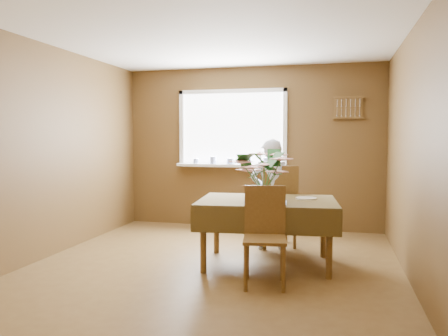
% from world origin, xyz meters
% --- Properties ---
extents(floor, '(4.50, 4.50, 0.00)m').
position_xyz_m(floor, '(0.00, 0.00, 0.00)').
color(floor, brown).
rests_on(floor, ground).
extents(ceiling, '(4.50, 4.50, 0.00)m').
position_xyz_m(ceiling, '(0.00, 0.00, 2.50)').
color(ceiling, white).
rests_on(ceiling, wall_back).
extents(wall_back, '(4.00, 0.00, 4.00)m').
position_xyz_m(wall_back, '(0.00, 2.25, 1.25)').
color(wall_back, brown).
rests_on(wall_back, floor).
extents(wall_front, '(4.00, 0.00, 4.00)m').
position_xyz_m(wall_front, '(0.00, -2.25, 1.25)').
color(wall_front, brown).
rests_on(wall_front, floor).
extents(wall_left, '(0.00, 4.50, 4.50)m').
position_xyz_m(wall_left, '(-2.00, 0.00, 1.25)').
color(wall_left, brown).
rests_on(wall_left, floor).
extents(wall_right, '(0.00, 4.50, 4.50)m').
position_xyz_m(wall_right, '(2.00, 0.00, 1.25)').
color(wall_right, brown).
rests_on(wall_right, floor).
extents(window_assembly, '(1.72, 0.20, 1.22)m').
position_xyz_m(window_assembly, '(-0.29, 2.20, 1.35)').
color(window_assembly, white).
rests_on(window_assembly, wall_back).
extents(spoon_rack, '(0.44, 0.05, 0.33)m').
position_xyz_m(spoon_rack, '(1.45, 2.22, 1.85)').
color(spoon_rack, brown).
rests_on(spoon_rack, wall_back).
extents(dining_table, '(1.59, 1.16, 0.73)m').
position_xyz_m(dining_table, '(0.56, 0.29, 0.64)').
color(dining_table, brown).
rests_on(dining_table, floor).
extents(chair_far, '(0.60, 0.60, 1.06)m').
position_xyz_m(chair_far, '(0.57, 1.08, 0.57)').
color(chair_far, brown).
rests_on(chair_far, floor).
extents(chair_near, '(0.46, 0.46, 0.94)m').
position_xyz_m(chair_near, '(0.63, -0.32, 0.51)').
color(chair_near, brown).
rests_on(chair_near, floor).
extents(seated_woman, '(0.58, 0.46, 1.39)m').
position_xyz_m(seated_woman, '(0.49, 0.98, 0.70)').
color(seated_woman, white).
rests_on(seated_woman, floor).
extents(flower_bouquet, '(0.60, 0.60, 0.51)m').
position_xyz_m(flower_bouquet, '(0.55, 0.10, 1.06)').
color(flower_bouquet, white).
rests_on(flower_bouquet, dining_table).
extents(side_plate, '(0.25, 0.25, 0.01)m').
position_xyz_m(side_plate, '(0.97, 0.46, 0.73)').
color(side_plate, white).
rests_on(side_plate, dining_table).
extents(table_knife, '(0.05, 0.24, 0.00)m').
position_xyz_m(table_knife, '(0.69, 0.08, 0.74)').
color(table_knife, silver).
rests_on(table_knife, dining_table).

